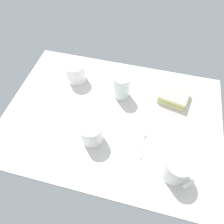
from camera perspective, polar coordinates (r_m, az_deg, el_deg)
The scene contains 7 objects.
tabletop at distance 85.64cm, azimuth 0.00°, elevation -1.49°, with size 90.00×64.00×2.00cm, color beige.
coffee_mug_black at distance 75.65cm, azimuth -5.80°, elevation -5.76°, with size 8.41×10.80×9.55cm.
coffee_mug_milky at distance 95.86cm, azimuth -10.24°, elevation 11.06°, with size 10.52×10.66×9.15cm.
coffee_mug_spare at distance 72.77cm, azimuth 17.72°, elevation -14.98°, with size 10.32×10.35×10.19cm.
sandwich_main at distance 92.44cm, azimuth 17.06°, elevation 4.48°, with size 13.51×12.61×4.40cm.
glass_of_milk at distance 87.68cm, azimuth 2.68°, elevation 6.96°, with size 7.05×7.05×11.46cm.
spoon at distance 80.06cm, azimuth 8.91°, elevation -7.51°, with size 2.56×12.54×0.80cm.
Camera 1 is at (11.16, -44.50, 73.31)cm, focal length 32.37 mm.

